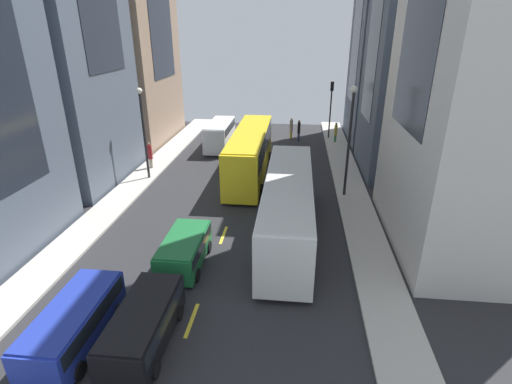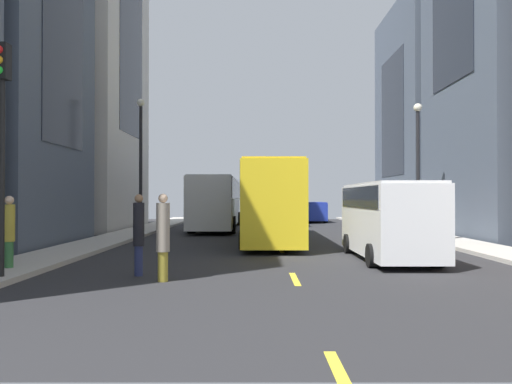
{
  "view_description": "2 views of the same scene",
  "coord_description": "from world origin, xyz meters",
  "px_view_note": "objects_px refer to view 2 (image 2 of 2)",
  "views": [
    {
      "loc": [
        -3.89,
        25.96,
        10.88
      ],
      "look_at": [
        -1.73,
        5.73,
        2.21
      ],
      "focal_mm": 27.09,
      "sensor_mm": 36.0,
      "label": 1
    },
    {
      "loc": [
        -1.0,
        -26.75,
        2.1
      ],
      "look_at": [
        -1.1,
        1.78,
        2.41
      ],
      "focal_mm": 34.87,
      "sensor_mm": 36.0,
      "label": 2
    }
  ],
  "objects_px": {
    "pedestrian_crossing_mid": "(141,232)",
    "delivery_van_white": "(390,215)",
    "car_green_0": "(289,214)",
    "streetcar_yellow": "(271,197)",
    "city_bus_white": "(219,199)",
    "pedestrian_crossing_near": "(11,229)",
    "pedestrian_walking_far": "(449,215)",
    "car_blue_2": "(315,210)",
    "pedestrian_waiting_curb": "(165,235)",
    "traffic_light_near_corner": "(4,114)",
    "car_black_1": "(286,211)"
  },
  "relations": [
    {
      "from": "pedestrian_waiting_curb",
      "to": "pedestrian_walking_far",
      "type": "bearing_deg",
      "value": 91.64
    },
    {
      "from": "city_bus_white",
      "to": "car_black_1",
      "type": "bearing_deg",
      "value": 61.33
    },
    {
      "from": "car_green_0",
      "to": "traffic_light_near_corner",
      "type": "xyz_separation_m",
      "value": [
        -8.64,
        -24.61,
        3.27
      ]
    },
    {
      "from": "delivery_van_white",
      "to": "streetcar_yellow",
      "type": "bearing_deg",
      "value": 118.18
    },
    {
      "from": "pedestrian_crossing_mid",
      "to": "pedestrian_crossing_near",
      "type": "bearing_deg",
      "value": -79.36
    },
    {
      "from": "car_blue_2",
      "to": "delivery_van_white",
      "type": "bearing_deg",
      "value": -90.98
    },
    {
      "from": "car_blue_2",
      "to": "traffic_light_near_corner",
      "type": "distance_m",
      "value": 32.31
    },
    {
      "from": "delivery_van_white",
      "to": "pedestrian_crossing_near",
      "type": "bearing_deg",
      "value": -165.24
    },
    {
      "from": "car_black_1",
      "to": "pedestrian_walking_far",
      "type": "bearing_deg",
      "value": -70.49
    },
    {
      "from": "streetcar_yellow",
      "to": "car_black_1",
      "type": "distance_m",
      "value": 18.36
    },
    {
      "from": "pedestrian_crossing_mid",
      "to": "pedestrian_waiting_curb",
      "type": "xyz_separation_m",
      "value": [
        0.82,
        -0.88,
        -0.01
      ]
    },
    {
      "from": "city_bus_white",
      "to": "pedestrian_crossing_mid",
      "type": "height_order",
      "value": "city_bus_white"
    },
    {
      "from": "pedestrian_crossing_mid",
      "to": "car_green_0",
      "type": "bearing_deg",
      "value": -175.08
    },
    {
      "from": "pedestrian_waiting_curb",
      "to": "streetcar_yellow",
      "type": "bearing_deg",
      "value": 122.85
    },
    {
      "from": "car_green_0",
      "to": "traffic_light_near_corner",
      "type": "relative_size",
      "value": 0.71
    },
    {
      "from": "streetcar_yellow",
      "to": "pedestrian_crossing_mid",
      "type": "xyz_separation_m",
      "value": [
        -3.79,
        -10.58,
        -0.95
      ]
    },
    {
      "from": "car_blue_2",
      "to": "car_black_1",
      "type": "bearing_deg",
      "value": -174.16
    },
    {
      "from": "car_green_0",
      "to": "car_black_1",
      "type": "bearing_deg",
      "value": 89.64
    },
    {
      "from": "car_green_0",
      "to": "pedestrian_waiting_curb",
      "type": "height_order",
      "value": "pedestrian_waiting_curb"
    },
    {
      "from": "car_black_1",
      "to": "pedestrian_waiting_curb",
      "type": "bearing_deg",
      "value": -99.01
    },
    {
      "from": "delivery_van_white",
      "to": "pedestrian_crossing_near",
      "type": "relative_size",
      "value": 3.09
    },
    {
      "from": "car_green_0",
      "to": "pedestrian_walking_far",
      "type": "relative_size",
      "value": 1.89
    },
    {
      "from": "car_black_1",
      "to": "pedestrian_crossing_mid",
      "type": "relative_size",
      "value": 2.08
    },
    {
      "from": "pedestrian_crossing_mid",
      "to": "traffic_light_near_corner",
      "type": "relative_size",
      "value": 0.38
    },
    {
      "from": "city_bus_white",
      "to": "pedestrian_crossing_near",
      "type": "distance_m",
      "value": 19.72
    },
    {
      "from": "delivery_van_white",
      "to": "traffic_light_near_corner",
      "type": "bearing_deg",
      "value": -157.19
    },
    {
      "from": "pedestrian_crossing_near",
      "to": "delivery_van_white",
      "type": "bearing_deg",
      "value": 83.71
    },
    {
      "from": "streetcar_yellow",
      "to": "car_blue_2",
      "type": "relative_size",
      "value": 2.59
    },
    {
      "from": "streetcar_yellow",
      "to": "pedestrian_crossing_mid",
      "type": "bearing_deg",
      "value": -109.73
    },
    {
      "from": "streetcar_yellow",
      "to": "pedestrian_crossing_mid",
      "type": "distance_m",
      "value": 11.28
    },
    {
      "from": "car_green_0",
      "to": "pedestrian_waiting_curb",
      "type": "bearing_deg",
      "value": -100.83
    },
    {
      "from": "traffic_light_near_corner",
      "to": "pedestrian_walking_far",
      "type": "bearing_deg",
      "value": 36.22
    },
    {
      "from": "pedestrian_crossing_mid",
      "to": "car_blue_2",
      "type": "bearing_deg",
      "value": -177.42
    },
    {
      "from": "pedestrian_crossing_mid",
      "to": "delivery_van_white",
      "type": "bearing_deg",
      "value": 132.52
    },
    {
      "from": "car_black_1",
      "to": "pedestrian_walking_far",
      "type": "height_order",
      "value": "pedestrian_walking_far"
    },
    {
      "from": "pedestrian_walking_far",
      "to": "pedestrian_crossing_mid",
      "type": "height_order",
      "value": "pedestrian_walking_far"
    },
    {
      "from": "car_green_0",
      "to": "pedestrian_walking_far",
      "type": "xyz_separation_m",
      "value": [
        6.65,
        -13.41,
        0.39
      ]
    },
    {
      "from": "car_green_0",
      "to": "pedestrian_crossing_mid",
      "type": "relative_size",
      "value": 1.88
    },
    {
      "from": "traffic_light_near_corner",
      "to": "pedestrian_crossing_near",
      "type": "bearing_deg",
      "value": 110.21
    },
    {
      "from": "city_bus_white",
      "to": "pedestrian_walking_far",
      "type": "distance_m",
      "value": 15.06
    },
    {
      "from": "streetcar_yellow",
      "to": "traffic_light_near_corner",
      "type": "xyz_separation_m",
      "value": [
        -6.94,
        -11.64,
        2.04
      ]
    },
    {
      "from": "streetcar_yellow",
      "to": "pedestrian_walking_far",
      "type": "bearing_deg",
      "value": -3.0
    },
    {
      "from": "city_bus_white",
      "to": "pedestrian_crossing_mid",
      "type": "relative_size",
      "value": 5.94
    },
    {
      "from": "city_bus_white",
      "to": "pedestrian_crossing_near",
      "type": "xyz_separation_m",
      "value": [
        -4.26,
        -19.24,
        -0.79
      ]
    },
    {
      "from": "car_blue_2",
      "to": "traffic_light_near_corner",
      "type": "bearing_deg",
      "value": -110.37
    },
    {
      "from": "pedestrian_crossing_mid",
      "to": "pedestrian_waiting_curb",
      "type": "bearing_deg",
      "value": 60.74
    },
    {
      "from": "pedestrian_crossing_near",
      "to": "traffic_light_near_corner",
      "type": "distance_m",
      "value": 3.37
    },
    {
      "from": "car_blue_2",
      "to": "traffic_light_near_corner",
      "type": "relative_size",
      "value": 0.82
    },
    {
      "from": "car_green_0",
      "to": "streetcar_yellow",
      "type": "bearing_deg",
      "value": -97.45
    },
    {
      "from": "car_blue_2",
      "to": "pedestrian_crossing_near",
      "type": "bearing_deg",
      "value": -112.35
    }
  ]
}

